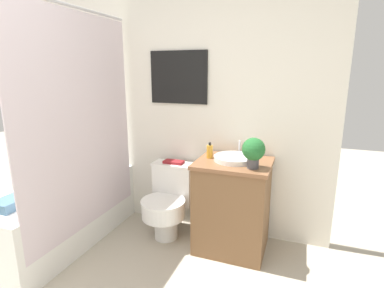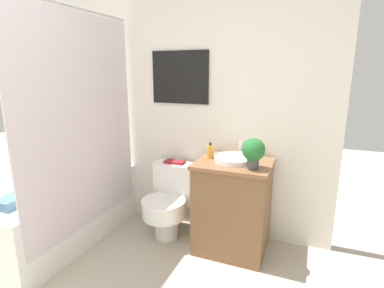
{
  "view_description": "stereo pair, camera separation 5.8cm",
  "coord_description": "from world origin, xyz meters",
  "px_view_note": "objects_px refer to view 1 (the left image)",
  "views": [
    {
      "loc": [
        1.21,
        -0.51,
        1.5
      ],
      "look_at": [
        0.41,
        1.64,
        0.95
      ],
      "focal_mm": 28.0,
      "sensor_mm": 36.0,
      "label": 1
    },
    {
      "loc": [
        1.27,
        -0.49,
        1.5
      ],
      "look_at": [
        0.41,
        1.64,
        0.95
      ],
      "focal_mm": 28.0,
      "sensor_mm": 36.0,
      "label": 2
    }
  ],
  "objects_px": {
    "potted_plant": "(254,151)",
    "book_on_tank": "(174,162)",
    "toilet": "(168,200)",
    "sink": "(235,158)",
    "soap_bottle": "(210,151)"
  },
  "relations": [
    {
      "from": "toilet",
      "to": "potted_plant",
      "type": "xyz_separation_m",
      "value": [
        0.78,
        -0.13,
        0.58
      ]
    },
    {
      "from": "soap_bottle",
      "to": "potted_plant",
      "type": "xyz_separation_m",
      "value": [
        0.39,
        -0.15,
        0.08
      ]
    },
    {
      "from": "sink",
      "to": "potted_plant",
      "type": "distance_m",
      "value": 0.26
    },
    {
      "from": "potted_plant",
      "to": "book_on_tank",
      "type": "bearing_deg",
      "value": 161.4
    },
    {
      "from": "soap_bottle",
      "to": "book_on_tank",
      "type": "bearing_deg",
      "value": 164.19
    },
    {
      "from": "book_on_tank",
      "to": "potted_plant",
      "type": "bearing_deg",
      "value": -18.6
    },
    {
      "from": "toilet",
      "to": "sink",
      "type": "relative_size",
      "value": 1.77
    },
    {
      "from": "potted_plant",
      "to": "book_on_tank",
      "type": "distance_m",
      "value": 0.86
    },
    {
      "from": "soap_bottle",
      "to": "book_on_tank",
      "type": "xyz_separation_m",
      "value": [
        -0.39,
        0.11,
        -0.17
      ]
    },
    {
      "from": "book_on_tank",
      "to": "toilet",
      "type": "bearing_deg",
      "value": -90.0
    },
    {
      "from": "toilet",
      "to": "potted_plant",
      "type": "relative_size",
      "value": 2.8
    },
    {
      "from": "potted_plant",
      "to": "book_on_tank",
      "type": "relative_size",
      "value": 1.27
    },
    {
      "from": "book_on_tank",
      "to": "sink",
      "type": "bearing_deg",
      "value": -10.88
    },
    {
      "from": "potted_plant",
      "to": "sink",
      "type": "bearing_deg",
      "value": 140.07
    },
    {
      "from": "toilet",
      "to": "book_on_tank",
      "type": "bearing_deg",
      "value": 90.0
    }
  ]
}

